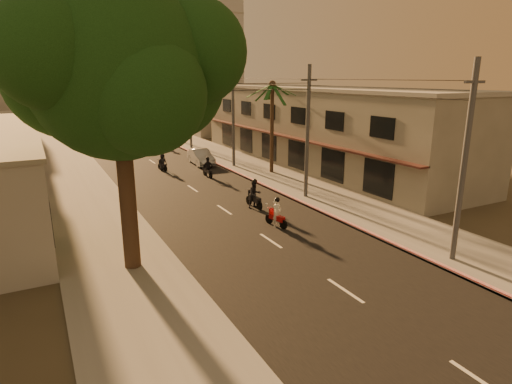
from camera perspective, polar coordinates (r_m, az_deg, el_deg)
The scene contains 17 objects.
ground at distance 20.65m, azimuth 4.73°, elevation -8.35°, with size 160.00×160.00×0.00m, color #383023.
road at distance 38.26m, azimuth -11.44°, elevation 2.46°, with size 10.00×140.00×0.02m, color black.
sidewalk_right at distance 40.90m, azimuth -1.31°, elevation 3.64°, with size 5.00×140.00×0.12m, color slate.
sidewalk_left at distance 36.96m, azimuth -22.65°, elevation 1.22°, with size 5.00×140.00×0.12m, color slate.
curb_stripe at distance 35.47m, azimuth -1.20°, elevation 1.92°, with size 0.20×60.00×0.20m, color red.
shophouse_row at distance 41.93m, azimuth 7.92°, elevation 8.76°, with size 8.80×34.20×7.30m.
distant_tower at distance 76.79m, azimuth -8.00°, elevation 19.33°, with size 12.10×12.10×28.00m.
broadleaf_tree at distance 18.45m, azimuth -16.89°, elevation 15.34°, with size 9.60×8.70×12.10m.
palm_tree at distance 36.80m, azimuth 2.18°, elevation 13.48°, with size 5.00×5.00×8.20m.
utility_poles at distance 39.56m, azimuth -3.10°, elevation 12.70°, with size 1.20×48.26×9.00m.
filler_right at distance 65.79m, azimuth -6.00°, elevation 10.52°, with size 8.00×14.00×6.00m, color gray.
scooter_red at distance 24.05m, azimuth 2.79°, elevation -2.90°, with size 0.82×1.75×1.74m.
scooter_mid_a at distance 27.46m, azimuth -0.20°, elevation -0.37°, with size 0.95×1.96×1.93m.
scooter_mid_b at distance 36.15m, azimuth -6.45°, elevation 3.19°, with size 1.00×1.78×1.75m.
scooter_far_a at distance 39.41m, azimuth -12.35°, elevation 3.86°, with size 0.94×1.64×1.63m.
scooter_far_b at distance 52.25m, azimuth -12.34°, elevation 6.64°, with size 1.08×1.79×1.76m.
parked_car at distance 41.49m, azimuth -7.35°, elevation 4.65°, with size 1.83×4.57×1.48m, color #95979C.
Camera 1 is at (-10.24, -15.94, 8.22)m, focal length 30.00 mm.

